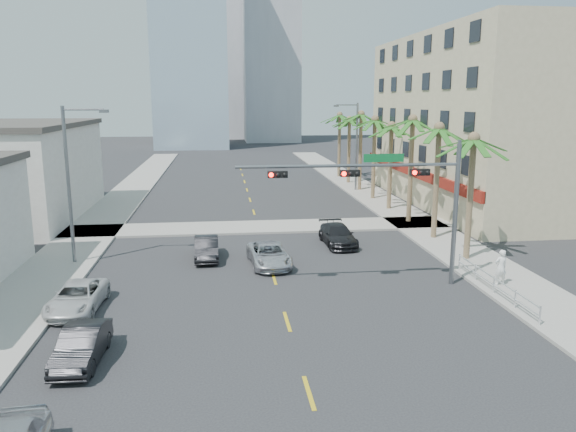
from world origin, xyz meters
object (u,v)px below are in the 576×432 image
at_px(car_lane_center, 269,255).
at_px(pedestrian, 501,267).
at_px(car_lane_left, 207,248).
at_px(traffic_signal_mast, 395,188).
at_px(car_parked_mid, 82,346).
at_px(car_lane_right, 338,235).
at_px(car_parked_far, 77,297).

distance_m(car_lane_center, pedestrian, 12.41).
xyz_separation_m(car_lane_left, pedestrian, (14.83, -7.02, 0.41)).
bearing_deg(traffic_signal_mast, car_parked_mid, -153.27).
xyz_separation_m(car_lane_right, pedestrian, (6.40, -9.30, 0.40)).
distance_m(car_parked_mid, car_lane_left, 13.71).
bearing_deg(car_parked_mid, car_lane_right, 52.79).
distance_m(car_parked_mid, pedestrian, 19.94).
height_order(car_lane_left, car_lane_right, car_lane_right).
bearing_deg(car_lane_center, car_lane_right, 35.36).
height_order(car_parked_far, car_lane_center, car_lane_center).
bearing_deg(car_lane_center, car_lane_left, 148.48).
distance_m(car_lane_left, pedestrian, 16.41).
height_order(traffic_signal_mast, car_parked_mid, traffic_signal_mast).
distance_m(car_parked_mid, car_lane_right, 19.85).
height_order(car_parked_mid, pedestrian, pedestrian).
xyz_separation_m(car_lane_center, pedestrian, (11.25, -5.21, 0.43)).
xyz_separation_m(car_parked_mid, car_lane_center, (7.75, 11.26, -0.01)).
relative_size(traffic_signal_mast, car_lane_right, 2.43).
bearing_deg(car_lane_right, traffic_signal_mast, -85.82).
bearing_deg(car_parked_mid, traffic_signal_mast, 28.92).
relative_size(car_lane_left, pedestrian, 2.18).
distance_m(car_parked_far, car_lane_left, 9.54).
relative_size(car_lane_center, pedestrian, 2.51).
bearing_deg(traffic_signal_mast, pedestrian, -8.41).
distance_m(traffic_signal_mast, pedestrian, 6.78).
bearing_deg(pedestrian, car_parked_far, -5.94).
distance_m(traffic_signal_mast, car_lane_right, 9.62).
bearing_deg(traffic_signal_mast, car_lane_left, 146.55).
height_order(car_parked_mid, car_lane_center, car_parked_mid).
bearing_deg(car_parked_far, car_lane_center, 35.89).
bearing_deg(car_parked_mid, car_parked_far, 107.12).
xyz_separation_m(car_parked_mid, car_parked_far, (-1.42, 5.34, -0.03)).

